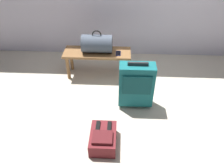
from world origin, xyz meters
TOP-DOWN VIEW (x-y plane):
  - ground_plane at (0.00, 0.00)m, footprint 6.60×6.60m
  - bench at (-0.50, 0.86)m, footprint 1.00×0.36m
  - duffel_bag_slate at (-0.50, 0.86)m, footprint 0.44×0.26m
  - cell_phone at (-0.19, 0.82)m, footprint 0.07×0.14m
  - suitcase_upright_teal at (0.06, 0.17)m, footprint 0.43×0.22m
  - backpack_maroon at (-0.31, -0.48)m, footprint 0.28×0.38m

SIDE VIEW (x-z plane):
  - ground_plane at x=0.00m, z-range 0.00..0.00m
  - backpack_maroon at x=-0.31m, z-range -0.01..0.20m
  - suitcase_upright_teal at x=0.06m, z-range 0.01..0.67m
  - bench at x=-0.50m, z-range 0.14..0.55m
  - cell_phone at x=-0.19m, z-range 0.41..0.42m
  - duffel_bag_slate at x=-0.50m, z-range 0.37..0.71m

